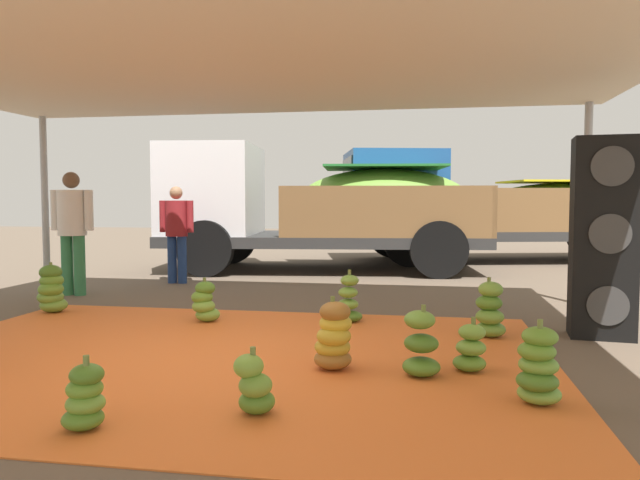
% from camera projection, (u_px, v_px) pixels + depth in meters
% --- Properties ---
extents(ground_plane, '(40.00, 40.00, 0.00)m').
position_uv_depth(ground_plane, '(290.00, 301.00, 8.17)').
color(ground_plane, brown).
extents(tarp_orange, '(5.73, 4.29, 0.01)m').
position_uv_depth(tarp_orange, '(214.00, 357.00, 5.22)').
color(tarp_orange, orange).
rests_on(tarp_orange, ground).
extents(tent_canopy, '(8.00, 7.00, 2.65)m').
position_uv_depth(tent_canopy, '(205.00, 51.00, 4.96)').
color(tent_canopy, '#9EA0A5').
rests_on(tent_canopy, ground).
extents(banana_bunch_0, '(0.36, 0.34, 0.58)m').
position_uv_depth(banana_bunch_0, '(349.00, 300.00, 6.70)').
color(banana_bunch_0, '#477523').
rests_on(banana_bunch_0, tarp_orange).
extents(banana_bunch_1, '(0.35, 0.36, 0.55)m').
position_uv_depth(banana_bunch_1, '(421.00, 346.00, 4.64)').
color(banana_bunch_1, '#518428').
rests_on(banana_bunch_1, tarp_orange).
extents(banana_bunch_2, '(0.36, 0.37, 0.59)m').
position_uv_depth(banana_bunch_2, '(490.00, 312.00, 5.94)').
color(banana_bunch_2, '#6B9E38').
rests_on(banana_bunch_2, tarp_orange).
extents(banana_bunch_4, '(0.45, 0.45, 0.60)m').
position_uv_depth(banana_bunch_4, '(52.00, 290.00, 7.24)').
color(banana_bunch_4, '#6B9E38').
rests_on(banana_bunch_4, tarp_orange).
extents(banana_bunch_6, '(0.37, 0.39, 0.57)m').
position_uv_depth(banana_bunch_6, '(538.00, 368.00, 4.00)').
color(banana_bunch_6, '#75A83D').
rests_on(banana_bunch_6, tarp_orange).
extents(banana_bunch_7, '(0.38, 0.40, 0.59)m').
position_uv_depth(banana_bunch_7, '(334.00, 338.00, 4.81)').
color(banana_bunch_7, '#996628').
rests_on(banana_bunch_7, tarp_orange).
extents(banana_bunch_8, '(0.35, 0.35, 0.49)m').
position_uv_depth(banana_bunch_8, '(205.00, 303.00, 6.71)').
color(banana_bunch_8, '#75A83D').
rests_on(banana_bunch_8, tarp_orange).
extents(banana_bunch_9, '(0.34, 0.34, 0.44)m').
position_uv_depth(banana_bunch_9, '(85.00, 398.00, 3.57)').
color(banana_bunch_9, '#518428').
rests_on(banana_bunch_9, tarp_orange).
extents(banana_bunch_10, '(0.31, 0.31, 0.43)m').
position_uv_depth(banana_bunch_10, '(254.00, 386.00, 3.80)').
color(banana_bunch_10, '#518428').
rests_on(banana_bunch_10, tarp_orange).
extents(banana_bunch_11, '(0.33, 0.33, 0.42)m').
position_uv_depth(banana_bunch_11, '(471.00, 349.00, 4.78)').
color(banana_bunch_11, '#60932D').
rests_on(banana_bunch_11, tarp_orange).
extents(cargo_truck_main, '(6.26, 3.13, 2.40)m').
position_uv_depth(cargo_truck_main, '(316.00, 206.00, 11.71)').
color(cargo_truck_main, '#2D2D2D').
rests_on(cargo_truck_main, ground).
extents(cargo_truck_far, '(7.42, 3.81, 2.40)m').
position_uv_depth(cargo_truck_far, '(493.00, 207.00, 13.44)').
color(cargo_truck_far, '#2D2D2D').
rests_on(cargo_truck_far, ground).
extents(worker_0, '(0.64, 0.39, 1.75)m').
position_uv_depth(worker_0, '(72.00, 224.00, 8.59)').
color(worker_0, '#337A4C').
rests_on(worker_0, ground).
extents(worker_1, '(0.58, 0.35, 1.57)m').
position_uv_depth(worker_1, '(177.00, 227.00, 9.85)').
color(worker_1, navy).
rests_on(worker_1, ground).
extents(speaker_stack, '(0.63, 0.49, 1.97)m').
position_uv_depth(speaker_stack, '(603.00, 238.00, 5.94)').
color(speaker_stack, black).
rests_on(speaker_stack, ground).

